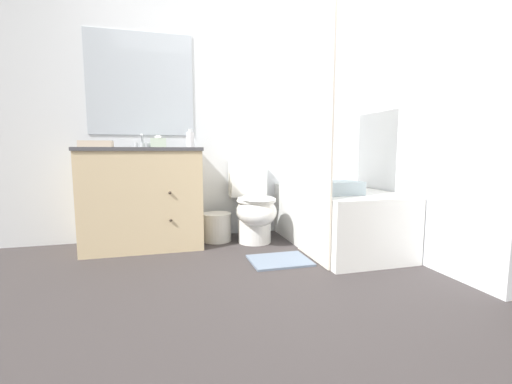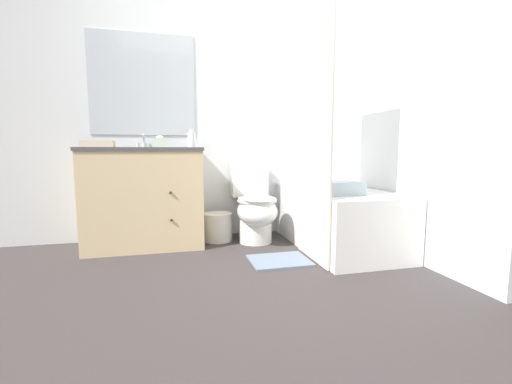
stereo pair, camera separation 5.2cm
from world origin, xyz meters
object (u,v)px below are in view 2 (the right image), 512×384
(tissue_box, at_px, (160,143))
(toilet, at_px, (255,207))
(sink_faucet, at_px, (144,144))
(bath_mat, at_px, (279,261))
(bathtub, at_px, (337,218))
(soap_dispenser, at_px, (192,139))
(wastebasket, at_px, (218,227))
(hand_towel_folded, at_px, (98,144))
(vanity_cabinet, at_px, (145,197))
(bath_towel_folded, at_px, (342,188))

(tissue_box, bearing_deg, toilet, -13.03)
(sink_faucet, height_order, bath_mat, sink_faucet)
(sink_faucet, relative_size, bathtub, 0.10)
(toilet, relative_size, soap_dispenser, 4.47)
(bathtub, distance_m, soap_dispenser, 1.50)
(wastebasket, xyz_separation_m, hand_towel_folded, (-0.99, -0.16, 0.78))
(tissue_box, height_order, bath_mat, tissue_box)
(toilet, distance_m, soap_dispenser, 0.85)
(tissue_box, bearing_deg, vanity_cabinet, -142.90)
(vanity_cabinet, height_order, toilet, vanity_cabinet)
(bathtub, relative_size, bath_towel_folded, 4.69)
(bath_towel_folded, bearing_deg, wastebasket, 139.70)
(sink_faucet, xyz_separation_m, toilet, (0.99, -0.27, -0.59))
(toilet, bearing_deg, soap_dispenser, 167.76)
(bath_towel_folded, relative_size, bath_mat, 0.64)
(wastebasket, xyz_separation_m, tissue_box, (-0.51, 0.08, 0.80))
(toilet, xyz_separation_m, wastebasket, (-0.34, 0.12, -0.20))
(sink_faucet, relative_size, bath_mat, 0.31)
(sink_faucet, distance_m, bathtub, 1.90)
(vanity_cabinet, bearing_deg, toilet, -5.09)
(wastebasket, height_order, soap_dispenser, soap_dispenser)
(sink_faucet, bearing_deg, wastebasket, -12.93)
(hand_towel_folded, bearing_deg, tissue_box, 26.16)
(wastebasket, distance_m, tissue_box, 0.95)
(vanity_cabinet, bearing_deg, wastebasket, 2.61)
(toilet, relative_size, wastebasket, 2.70)
(toilet, distance_m, hand_towel_folded, 1.45)
(sink_faucet, height_order, hand_towel_folded, sink_faucet)
(wastebasket, bearing_deg, bath_mat, -63.18)
(tissue_box, height_order, hand_towel_folded, tissue_box)
(bath_towel_folded, bearing_deg, bath_mat, 178.93)
(tissue_box, bearing_deg, bath_towel_folded, -30.76)
(wastebasket, height_order, hand_towel_folded, hand_towel_folded)
(toilet, distance_m, tissue_box, 1.06)
(vanity_cabinet, bearing_deg, bath_towel_folded, -25.19)
(vanity_cabinet, xyz_separation_m, sink_faucet, (-0.00, 0.18, 0.47))
(toilet, bearing_deg, hand_towel_folded, -178.22)
(wastebasket, relative_size, hand_towel_folded, 1.10)
(sink_faucet, height_order, soap_dispenser, soap_dispenser)
(wastebasket, bearing_deg, sink_faucet, 167.07)
(wastebasket, bearing_deg, hand_towel_folded, -170.89)
(vanity_cabinet, bearing_deg, soap_dispenser, 4.63)
(hand_towel_folded, bearing_deg, bathtub, -7.92)
(toilet, bearing_deg, bath_towel_folded, -49.02)
(toilet, height_order, bath_towel_folded, toilet)
(vanity_cabinet, height_order, bathtub, vanity_cabinet)
(vanity_cabinet, relative_size, toilet, 1.35)
(bath_mat, bearing_deg, sink_faucet, 138.98)
(toilet, distance_m, wastebasket, 0.41)
(bathtub, bearing_deg, wastebasket, 156.70)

